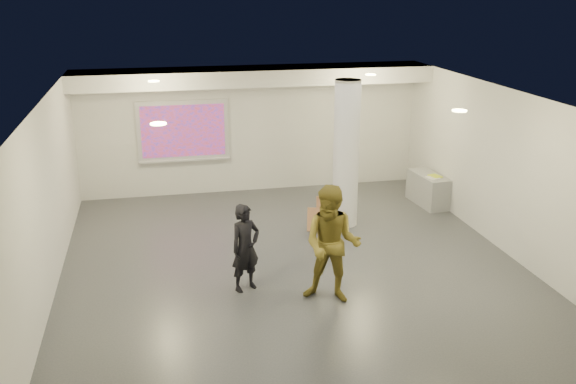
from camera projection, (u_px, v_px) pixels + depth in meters
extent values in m
cube|color=#36393E|center=(293.00, 266.00, 11.40)|extent=(8.00, 9.00, 0.01)
cube|color=silver|center=(293.00, 98.00, 10.47)|extent=(8.00, 9.00, 0.01)
cube|color=silver|center=(252.00, 129.00, 15.12)|extent=(8.00, 0.01, 3.00)
cube|color=silver|center=(386.00, 311.00, 6.75)|extent=(8.00, 0.01, 3.00)
cube|color=silver|center=(46.00, 201.00, 10.14)|extent=(0.01, 9.00, 3.00)
cube|color=silver|center=(506.00, 171.00, 11.73)|extent=(0.01, 9.00, 3.00)
cube|color=silver|center=(254.00, 76.00, 14.19)|extent=(8.00, 1.10, 0.36)
cylinder|color=#FFF692|center=(154.00, 81.00, 12.36)|extent=(0.22, 0.22, 0.02)
cylinder|color=#FFF692|center=(371.00, 75.00, 13.24)|extent=(0.22, 0.22, 0.02)
cylinder|color=#FFF692|center=(158.00, 124.00, 8.64)|extent=(0.22, 0.22, 0.02)
cylinder|color=#FFF692|center=(459.00, 111.00, 9.52)|extent=(0.22, 0.22, 0.02)
cylinder|color=white|center=(346.00, 154.00, 12.91)|extent=(0.52, 0.52, 3.00)
cube|color=silver|center=(183.00, 131.00, 14.74)|extent=(2.10, 0.06, 1.40)
cube|color=#1F2FC1|center=(183.00, 131.00, 14.70)|extent=(1.90, 0.01, 1.20)
cube|color=silver|center=(185.00, 161.00, 14.91)|extent=(2.10, 0.08, 0.04)
cube|color=gray|center=(428.00, 189.00, 14.47)|extent=(0.61, 1.24, 0.70)
cube|color=silver|center=(433.00, 178.00, 14.08)|extent=(0.28, 0.32, 0.02)
cube|color=#C8DE26|center=(435.00, 176.00, 14.17)|extent=(0.27, 0.33, 0.03)
cube|color=#A06C46|center=(331.00, 211.00, 13.14)|extent=(0.61, 0.24, 0.65)
cube|color=#A06C46|center=(318.00, 220.00, 12.93)|extent=(0.47, 0.29, 0.48)
imported|color=black|center=(245.00, 248.00, 10.31)|extent=(0.63, 0.55, 1.46)
imported|color=olive|center=(332.00, 245.00, 9.89)|extent=(1.14, 1.05, 1.88)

